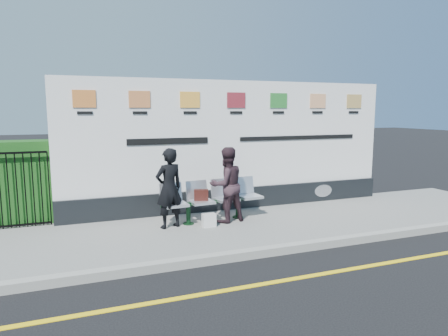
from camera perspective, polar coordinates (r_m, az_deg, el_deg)
name	(u,v)px	position (r m, az deg, el deg)	size (l,w,h in m)	color
ground	(302,278)	(6.19, 11.07, -15.12)	(80.00, 80.00, 0.00)	black
pavement	(237,227)	(8.27, 1.84, -8.49)	(14.00, 3.00, 0.12)	slate
kerb	(271,251)	(6.97, 6.68, -11.68)	(14.00, 0.18, 0.14)	gray
yellow_line	(302,277)	(6.19, 11.07, -15.09)	(14.00, 0.10, 0.01)	yellow
billboard	(235,154)	(9.41, 1.53, 2.02)	(8.00, 0.30, 3.00)	black
bench	(214,210)	(8.47, -1.47, -6.00)	(2.19, 0.57, 0.47)	silver
woman_left	(169,188)	(7.94, -7.86, -2.89)	(0.58, 0.38, 1.59)	black
woman_right	(227,185)	(8.30, 0.37, -2.41)	(0.76, 0.60, 1.57)	#301F26
handbag_brown	(201,195)	(8.28, -3.29, -3.87)	(0.29, 0.13, 0.23)	black
carrier_bag_white	(209,220)	(8.08, -2.17, -7.47)	(0.27, 0.16, 0.27)	silver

